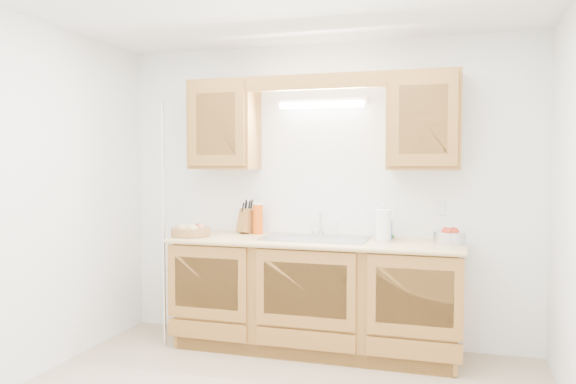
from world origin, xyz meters
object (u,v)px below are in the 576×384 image
(paper_towel, at_px, (384,226))
(apple_bowl, at_px, (450,237))
(fruit_basket, at_px, (190,231))
(knife_block, at_px, (247,221))

(paper_towel, xyz_separation_m, apple_bowl, (0.49, -0.01, -0.07))
(fruit_basket, distance_m, apple_bowl, 2.07)
(knife_block, relative_size, apple_bowl, 1.05)
(fruit_basket, xyz_separation_m, knife_block, (0.38, 0.30, 0.06))
(apple_bowl, bearing_deg, fruit_basket, -176.12)
(knife_block, distance_m, apple_bowl, 1.69)
(paper_towel, bearing_deg, knife_block, 172.63)
(fruit_basket, bearing_deg, paper_towel, 5.45)
(fruit_basket, height_order, knife_block, knife_block)
(knife_block, xyz_separation_m, apple_bowl, (1.68, -0.16, -0.05))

